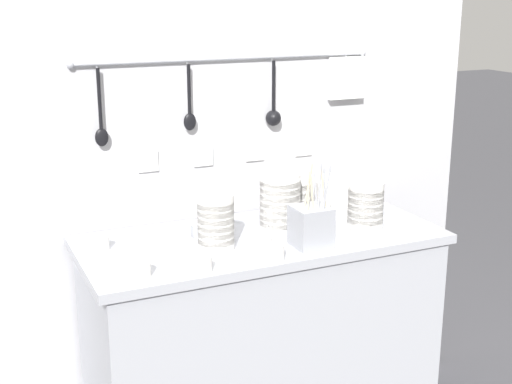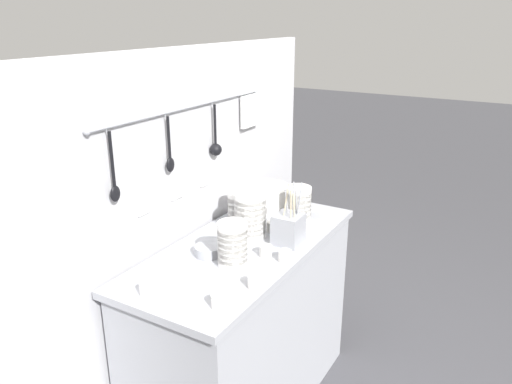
# 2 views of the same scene
# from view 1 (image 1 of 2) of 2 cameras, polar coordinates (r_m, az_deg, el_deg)

# --- Properties ---
(counter) EXTENTS (1.20, 0.52, 0.84)m
(counter) POSITION_cam_1_polar(r_m,az_deg,el_deg) (2.53, 0.39, -12.49)
(counter) COLOR #9EA0A8
(counter) RESTS_ON ground
(back_wall) EXTENTS (2.00, 0.09, 1.64)m
(back_wall) POSITION_cam_1_polar(r_m,az_deg,el_deg) (2.63, -2.27, -1.92)
(back_wall) COLOR #B2B2B7
(back_wall) RESTS_ON ground
(bowl_stack_wide_centre) EXTENTS (0.12, 0.12, 0.16)m
(bowl_stack_wide_centre) POSITION_cam_1_polar(r_m,az_deg,el_deg) (2.44, 8.76, -1.05)
(bowl_stack_wide_centre) COLOR white
(bowl_stack_wide_centre) RESTS_ON counter
(bowl_stack_nested_right) EXTENTS (0.14, 0.14, 0.20)m
(bowl_stack_nested_right) POSITION_cam_1_polar(r_m,az_deg,el_deg) (2.38, 1.93, -0.80)
(bowl_stack_nested_right) COLOR white
(bowl_stack_nested_right) RESTS_ON counter
(bowl_stack_back_corner) EXTENTS (0.12, 0.12, 0.16)m
(bowl_stack_back_corner) POSITION_cam_1_polar(r_m,az_deg,el_deg) (2.53, 3.04, -0.31)
(bowl_stack_back_corner) COLOR white
(bowl_stack_back_corner) RESTS_ON counter
(bowl_stack_short_front) EXTENTS (0.11, 0.11, 0.18)m
(bowl_stack_short_front) POSITION_cam_1_polar(r_m,az_deg,el_deg) (2.22, -3.24, -2.40)
(bowl_stack_short_front) COLOR white
(bowl_stack_short_front) RESTS_ON counter
(plate_stack) EXTENTS (0.24, 0.24, 0.12)m
(plate_stack) POSITION_cam_1_polar(r_m,az_deg,el_deg) (2.63, 7.26, -0.25)
(plate_stack) COLOR white
(plate_stack) RESTS_ON counter
(steel_mixing_bowl) EXTENTS (0.11, 0.11, 0.04)m
(steel_mixing_bowl) POSITION_cam_1_polar(r_m,az_deg,el_deg) (2.36, -3.89, -3.01)
(steel_mixing_bowl) COLOR #93969E
(steel_mixing_bowl) RESTS_ON counter
(cutlery_caddy) EXTENTS (0.11, 0.11, 0.27)m
(cutlery_caddy) POSITION_cam_1_polar(r_m,az_deg,el_deg) (2.26, 4.43, -2.68)
(cutlery_caddy) COLOR #93969E
(cutlery_caddy) RESTS_ON counter
(cup_edge_far) EXTENTS (0.05, 0.05, 0.05)m
(cup_edge_far) POSITION_cam_1_polar(r_m,az_deg,el_deg) (2.40, 4.61, -2.65)
(cup_edge_far) COLOR white
(cup_edge_far) RESTS_ON counter
(cup_beside_plates) EXTENTS (0.05, 0.05, 0.05)m
(cup_beside_plates) POSITION_cam_1_polar(r_m,az_deg,el_deg) (2.33, 8.18, -3.34)
(cup_beside_plates) COLOR white
(cup_beside_plates) RESTS_ON counter
(cup_by_caddy) EXTENTS (0.05, 0.05, 0.05)m
(cup_by_caddy) POSITION_cam_1_polar(r_m,az_deg,el_deg) (2.05, -9.11, -6.07)
(cup_by_caddy) COLOR white
(cup_by_caddy) RESTS_ON counter
(cup_back_right) EXTENTS (0.05, 0.05, 0.05)m
(cup_back_right) POSITION_cam_1_polar(r_m,az_deg,el_deg) (2.07, -4.26, -5.77)
(cup_back_right) COLOR white
(cup_back_right) RESTS_ON counter
(cup_centre) EXTENTS (0.05, 0.05, 0.05)m
(cup_centre) POSITION_cam_1_polar(r_m,az_deg,el_deg) (2.22, 0.63, -4.12)
(cup_centre) COLOR white
(cup_centre) RESTS_ON counter
(cup_front_left) EXTENTS (0.05, 0.05, 0.05)m
(cup_front_left) POSITION_cam_1_polar(r_m,az_deg,el_deg) (2.28, -12.30, -4.01)
(cup_front_left) COLOR white
(cup_front_left) RESTS_ON counter
(cup_mid_row) EXTENTS (0.05, 0.05, 0.05)m
(cup_mid_row) POSITION_cam_1_polar(r_m,az_deg,el_deg) (2.15, 1.60, -4.84)
(cup_mid_row) COLOR white
(cup_mid_row) RESTS_ON counter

